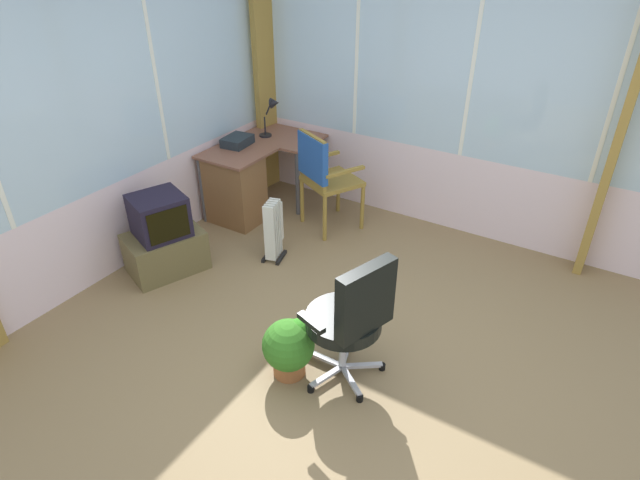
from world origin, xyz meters
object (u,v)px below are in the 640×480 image
at_px(tv_remote, 314,142).
at_px(potted_plant, 290,346).
at_px(desk, 238,184).
at_px(desk_lamp, 272,111).
at_px(tv_on_stand, 163,239).
at_px(wooden_armchair, 321,170).
at_px(office_chair, 352,315).
at_px(space_heater, 274,229).
at_px(paper_tray, 237,141).

bearing_deg(tv_remote, potted_plant, -139.89).
distance_m(desk, desk_lamp, 0.86).
bearing_deg(potted_plant, tv_on_stand, 74.47).
bearing_deg(wooden_armchair, tv_remote, 39.89).
relative_size(wooden_armchair, office_chair, 1.04).
relative_size(desk, office_chair, 1.26).
height_order(office_chair, space_heater, office_chair).
bearing_deg(potted_plant, paper_tray, 46.45).
bearing_deg(tv_remote, desk_lamp, 104.07).
xyz_separation_m(tv_remote, office_chair, (-2.02, -1.56, -0.18)).
bearing_deg(desk_lamp, desk, 178.26).
xyz_separation_m(tv_on_stand, space_heater, (0.67, -0.69, -0.03)).
bearing_deg(tv_on_stand, desk_lamp, 1.28).
height_order(paper_tray, office_chair, office_chair).
relative_size(tv_on_stand, potted_plant, 1.77).
bearing_deg(space_heater, desk, 61.28).
distance_m(paper_tray, office_chair, 2.70).
bearing_deg(tv_on_stand, desk, 3.01).
height_order(desk, potted_plant, desk).
bearing_deg(tv_remote, paper_tray, 137.63).
bearing_deg(wooden_armchair, paper_tray, 94.77).
bearing_deg(desk_lamp, paper_tray, 162.96).
distance_m(office_chair, tv_on_stand, 2.05).
bearing_deg(space_heater, tv_remote, 12.45).
bearing_deg(potted_plant, wooden_armchair, 25.64).
bearing_deg(office_chair, paper_tray, 54.52).
distance_m(paper_tray, potted_plant, 2.56).
distance_m(wooden_armchair, space_heater, 0.76).
bearing_deg(tv_on_stand, wooden_armchair, -29.94).
relative_size(space_heater, potted_plant, 1.34).
bearing_deg(paper_tray, wooden_armchair, -85.23).
xyz_separation_m(desk, tv_on_stand, (-1.08, -0.06, -0.07)).
bearing_deg(wooden_armchair, tv_on_stand, 150.06).
bearing_deg(desk_lamp, potted_plant, -142.15).
relative_size(paper_tray, office_chair, 0.31).
xyz_separation_m(tv_remote, paper_tray, (-0.46, 0.63, 0.03)).
bearing_deg(tv_remote, tv_on_stand, 176.77).
relative_size(office_chair, potted_plant, 2.27).
bearing_deg(desk_lamp, tv_remote, -87.60).
distance_m(paper_tray, wooden_armchair, 0.96).
height_order(office_chair, tv_on_stand, office_chair).
bearing_deg(desk_lamp, tv_on_stand, -178.72).
bearing_deg(desk, paper_tray, 32.10).
relative_size(tv_remote, tv_on_stand, 0.20).
xyz_separation_m(desk, tv_remote, (0.64, -0.52, 0.35)).
relative_size(tv_on_stand, space_heater, 1.32).
relative_size(desk_lamp, space_heater, 0.70).
relative_size(office_chair, space_heater, 1.69).
bearing_deg(desk, office_chair, -123.58).
height_order(desk, office_chair, office_chair).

